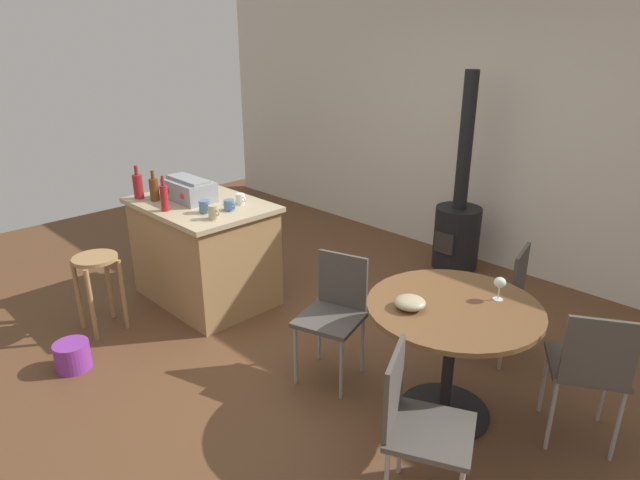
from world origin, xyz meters
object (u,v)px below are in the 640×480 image
(bottle_1, at_px, (164,197))
(folding_chair_left, at_px, (335,308))
(wood_stove, at_px, (457,226))
(cup_4, at_px, (214,212))
(folding_chair_far, at_px, (500,293))
(serving_bowl, at_px, (410,303))
(folding_chair_right, at_px, (417,420))
(bottle_2, at_px, (138,186))
(cup_1, at_px, (240,199))
(folding_chair_near, at_px, (590,366))
(plastic_bucket, at_px, (73,356))
(cup_3, at_px, (193,182))
(dining_table, at_px, (452,332))
(wooden_stool, at_px, (98,276))
(cup_2, at_px, (229,205))
(bottle_0, at_px, (154,189))
(cup_0, at_px, (205,207))
(toolbox, at_px, (189,189))
(kitchen_island, at_px, (204,251))
(wine_glass, at_px, (500,283))

(bottle_1, bearing_deg, folding_chair_left, 10.69)
(wood_stove, bearing_deg, cup_4, -109.96)
(folding_chair_far, bearing_deg, serving_bowl, -91.97)
(folding_chair_right, bearing_deg, bottle_2, 175.54)
(bottle_2, relative_size, cup_1, 2.62)
(folding_chair_near, relative_size, plastic_bucket, 3.62)
(serving_bowl, bearing_deg, bottle_1, -173.27)
(cup_3, bearing_deg, folding_chair_near, 4.15)
(serving_bowl, height_order, plastic_bucket, serving_bowl)
(folding_chair_far, xyz_separation_m, wood_stove, (-1.02, 1.08, -0.03))
(folding_chair_near, bearing_deg, plastic_bucket, -147.67)
(dining_table, height_order, serving_bowl, serving_bowl)
(dining_table, relative_size, serving_bowl, 5.66)
(dining_table, bearing_deg, wooden_stool, -157.28)
(wood_stove, distance_m, cup_2, 2.25)
(wood_stove, height_order, bottle_0, wood_stove)
(bottle_2, height_order, cup_0, bottle_2)
(folding_chair_far, distance_m, bottle_1, 2.67)
(cup_0, distance_m, cup_1, 0.34)
(bottle_0, xyz_separation_m, serving_bowl, (2.55, 0.18, -0.20))
(wooden_stool, xyz_separation_m, folding_chair_left, (1.72, 0.88, 0.04))
(cup_0, relative_size, cup_1, 1.14)
(dining_table, xyz_separation_m, folding_chair_near, (0.68, 0.32, -0.06))
(wooden_stool, xyz_separation_m, cup_1, (0.39, 1.12, 0.47))
(folding_chair_left, bearing_deg, cup_4, -172.96)
(folding_chair_right, height_order, bottle_0, bottle_0)
(bottle_1, height_order, cup_2, bottle_1)
(bottle_2, bearing_deg, folding_chair_far, 25.19)
(cup_2, distance_m, plastic_bucket, 1.59)
(serving_bowl, xyz_separation_m, plastic_bucket, (-1.97, -1.24, -0.70))
(wood_stove, xyz_separation_m, plastic_bucket, (-0.99, -3.37, -0.38))
(toolbox, bearing_deg, dining_table, 3.93)
(wood_stove, xyz_separation_m, cup_0, (-0.99, -2.19, 0.46))
(kitchen_island, distance_m, cup_0, 0.57)
(serving_bowl, relative_size, plastic_bucket, 0.74)
(wood_stove, height_order, toolbox, wood_stove)
(kitchen_island, height_order, cup_1, cup_1)
(kitchen_island, relative_size, wooden_stool, 1.94)
(bottle_0, bearing_deg, wooden_stool, -73.06)
(folding_chair_far, distance_m, wood_stove, 1.49)
(wine_glass, relative_size, plastic_bucket, 0.59)
(bottle_0, relative_size, cup_4, 2.29)
(toolbox, relative_size, bottle_1, 1.61)
(wood_stove, relative_size, cup_0, 15.39)
(folding_chair_far, relative_size, wine_glass, 5.99)
(folding_chair_near, distance_m, wood_stove, 2.42)
(cup_1, height_order, plastic_bucket, cup_1)
(cup_4, bearing_deg, kitchen_island, 159.65)
(dining_table, height_order, folding_chair_far, folding_chair_far)
(cup_4, bearing_deg, folding_chair_left, 7.04)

